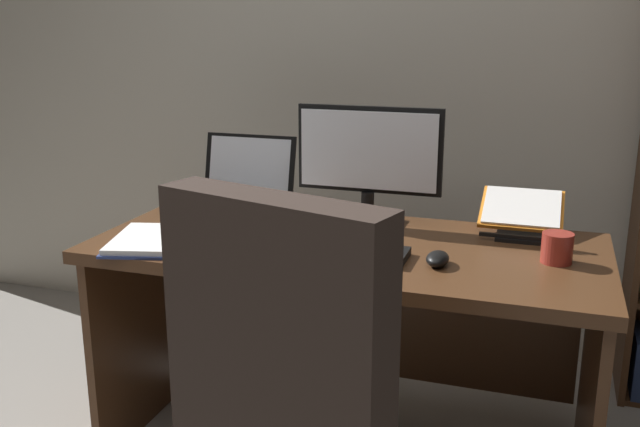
# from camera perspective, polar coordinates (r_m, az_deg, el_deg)

# --- Properties ---
(wall_back) EXTENTS (5.28, 0.12, 2.58)m
(wall_back) POSITION_cam_1_polar(r_m,az_deg,el_deg) (3.13, 7.68, 12.55)
(wall_back) COLOR beige
(wall_back) RESTS_ON ground
(desk) EXTENTS (1.58, 0.72, 0.76)m
(desk) POSITION_cam_1_polar(r_m,az_deg,el_deg) (2.37, 2.70, -6.65)
(desk) COLOR #4C2D19
(desk) RESTS_ON ground
(monitor) EXTENTS (0.50, 0.16, 0.40)m
(monitor) POSITION_cam_1_polar(r_m,az_deg,el_deg) (2.40, 3.93, 3.92)
(monitor) COLOR black
(monitor) RESTS_ON desk
(laptop) EXTENTS (0.36, 0.32, 0.26)m
(laptop) POSITION_cam_1_polar(r_m,az_deg,el_deg) (2.60, -6.60, 1.40)
(laptop) COLOR black
(laptop) RESTS_ON desk
(keyboard) EXTENTS (0.42, 0.15, 0.02)m
(keyboard) POSITION_cam_1_polar(r_m,az_deg,el_deg) (2.11, 1.34, -3.04)
(keyboard) COLOR black
(keyboard) RESTS_ON desk
(computer_mouse) EXTENTS (0.06, 0.10, 0.04)m
(computer_mouse) POSITION_cam_1_polar(r_m,az_deg,el_deg) (2.04, 9.44, -3.61)
(computer_mouse) COLOR black
(computer_mouse) RESTS_ON desk
(reading_stand_with_book) EXTENTS (0.27, 0.27, 0.12)m
(reading_stand_with_book) POSITION_cam_1_polar(r_m,az_deg,el_deg) (2.42, 15.87, 0.00)
(reading_stand_with_book) COLOR black
(reading_stand_with_book) RESTS_ON desk
(open_binder) EXTENTS (0.50, 0.42, 0.02)m
(open_binder) POSITION_cam_1_polar(r_m,az_deg,el_deg) (2.25, -10.97, -2.15)
(open_binder) COLOR navy
(open_binder) RESTS_ON desk
(notepad) EXTENTS (0.16, 0.22, 0.01)m
(notepad) POSITION_cam_1_polar(r_m,az_deg,el_deg) (2.32, -4.41, -1.54)
(notepad) COLOR white
(notepad) RESTS_ON desk
(pen) EXTENTS (0.14, 0.03, 0.01)m
(pen) POSITION_cam_1_polar(r_m,az_deg,el_deg) (2.31, -3.96, -1.37)
(pen) COLOR maroon
(pen) RESTS_ON notepad
(coffee_mug) EXTENTS (0.09, 0.09, 0.09)m
(coffee_mug) POSITION_cam_1_polar(r_m,az_deg,el_deg) (2.14, 18.53, -2.64)
(coffee_mug) COLOR maroon
(coffee_mug) RESTS_ON desk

